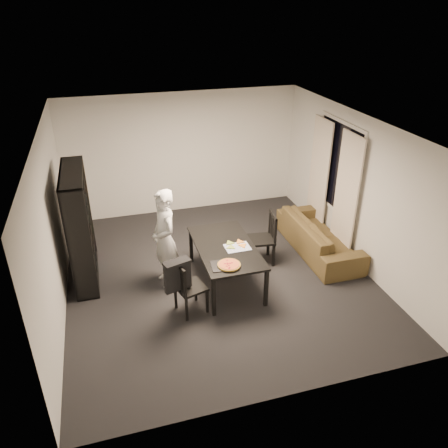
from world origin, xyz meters
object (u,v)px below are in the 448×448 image
object	(u,v)px
baking_tray	(225,265)
chair_right	(266,235)
sofa	(319,236)
chair_left	(186,285)
person	(165,239)
pepperoni_pizza	(229,265)
dining_table	(226,250)
bookshelf	(80,226)

from	to	relation	value
baking_tray	chair_right	bearing A→B (deg)	42.71
chair_right	sofa	bearing A→B (deg)	100.43
chair_left	person	size ratio (longest dim) A/B	0.53
pepperoni_pizza	sofa	size ratio (longest dim) A/B	0.16
chair_left	person	bearing A→B (deg)	-6.74
person	sofa	size ratio (longest dim) A/B	0.79
dining_table	baking_tray	distance (m)	0.57
chair_right	sofa	xyz separation A→B (m)	(1.08, 0.07, -0.23)
dining_table	person	size ratio (longest dim) A/B	0.99
person	sofa	bearing A→B (deg)	82.29
sofa	baking_tray	bearing A→B (deg)	115.91
baking_tray	person	bearing A→B (deg)	133.68
bookshelf	baking_tray	size ratio (longest dim) A/B	4.75
chair_right	baking_tray	size ratio (longest dim) A/B	2.37
chair_left	chair_right	size ratio (longest dim) A/B	0.93
person	baking_tray	world-z (taller)	person
dining_table	baking_tray	xyz separation A→B (m)	(-0.18, -0.54, 0.07)
person	chair_left	bearing A→B (deg)	-2.46
chair_left	sofa	size ratio (longest dim) A/B	0.42
dining_table	chair_left	world-z (taller)	chair_left
dining_table	pepperoni_pizza	bearing A→B (deg)	-101.59
dining_table	person	distance (m)	1.00
chair_right	person	xyz separation A→B (m)	(-1.82, -0.17, 0.30)
baking_tray	pepperoni_pizza	xyz separation A→B (m)	(0.06, -0.04, 0.02)
bookshelf	baking_tray	xyz separation A→B (m)	(2.05, -1.40, -0.25)
pepperoni_pizza	chair_left	bearing A→B (deg)	-178.45
pepperoni_pizza	dining_table	bearing A→B (deg)	78.41
chair_right	person	world-z (taller)	person
chair_right	pepperoni_pizza	world-z (taller)	chair_right
pepperoni_pizza	sofa	distance (m)	2.38
bookshelf	chair_left	xyz separation A→B (m)	(1.44, -1.46, -0.45)
person	baking_tray	bearing A→B (deg)	31.29
sofa	bookshelf	bearing A→B (deg)	85.06
person	pepperoni_pizza	distance (m)	1.18
bookshelf	dining_table	bearing A→B (deg)	-21.11
bookshelf	pepperoni_pizza	size ratio (longest dim) A/B	5.43
chair_right	pepperoni_pizza	distance (m)	1.43
bookshelf	baking_tray	distance (m)	2.50
bookshelf	person	bearing A→B (deg)	-25.01
person	dining_table	bearing A→B (deg)	62.17
bookshelf	sofa	bearing A→B (deg)	-4.94
bookshelf	baking_tray	world-z (taller)	bookshelf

